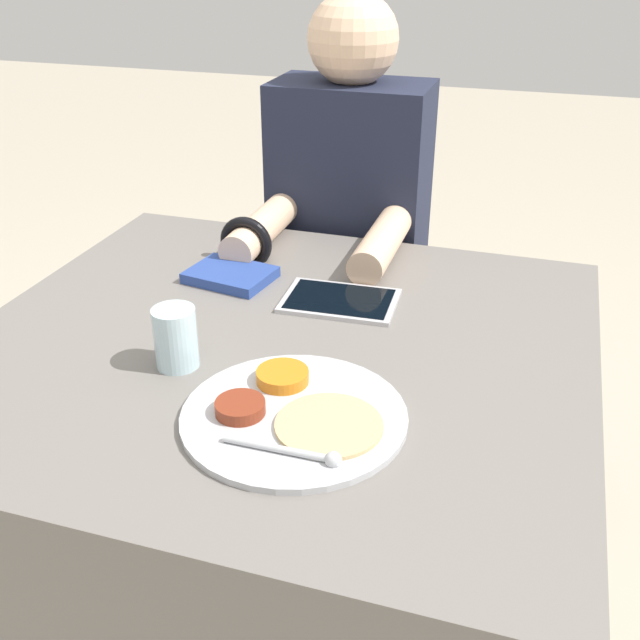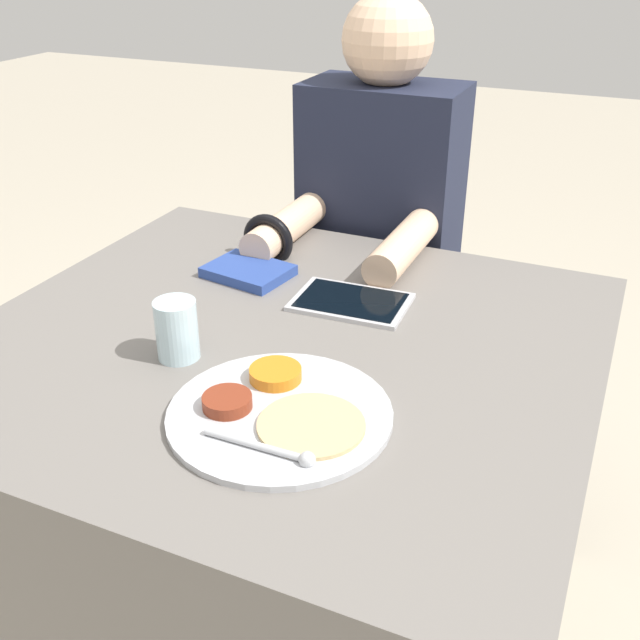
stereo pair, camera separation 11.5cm
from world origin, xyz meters
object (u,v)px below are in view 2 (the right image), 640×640
thali_tray (279,411)px  red_notebook (248,272)px  drinking_glass (177,330)px  tablet_device (351,302)px  person_diner (377,276)px

thali_tray → red_notebook: bearing=123.9°
thali_tray → red_notebook: size_ratio=1.85×
red_notebook → drinking_glass: size_ratio=1.76×
tablet_device → drinking_glass: drinking_glass is taller
person_diner → drinking_glass: (-0.07, -0.71, 0.20)m
person_diner → red_notebook: bearing=-106.5°
drinking_glass → person_diner: bearing=84.2°
red_notebook → drinking_glass: bearing=-81.4°
red_notebook → person_diner: 0.45m
person_diner → tablet_device: bearing=-76.4°
red_notebook → tablet_device: size_ratio=0.81×
tablet_device → red_notebook: bearing=172.1°
drinking_glass → tablet_device: bearing=57.3°
tablet_device → drinking_glass: size_ratio=2.16×
red_notebook → drinking_glass: (0.05, -0.31, 0.04)m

